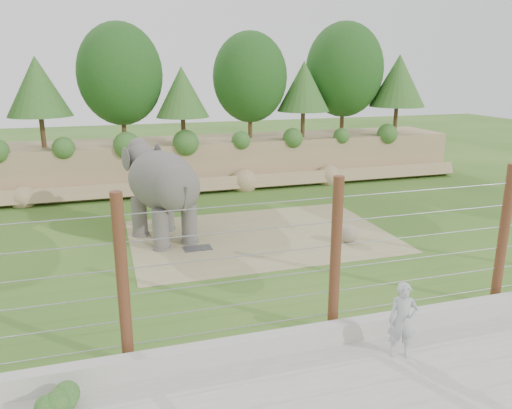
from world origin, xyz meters
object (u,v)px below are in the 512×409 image
object	(u,v)px
stone_ball	(349,234)
zookeeper	(403,320)
elephant	(163,194)
barrier_fence	(335,257)

from	to	relation	value
stone_ball	zookeeper	bearing A→B (deg)	-108.56
elephant	stone_ball	xyz separation A→B (m)	(6.59, -2.49, -1.43)
stone_ball	elephant	bearing A→B (deg)	159.32
elephant	barrier_fence	distance (m)	8.83
barrier_fence	zookeeper	bearing A→B (deg)	-56.13
barrier_fence	zookeeper	world-z (taller)	barrier_fence
barrier_fence	elephant	bearing A→B (deg)	110.94
elephant	zookeeper	xyz separation A→B (m)	(4.16, -9.74, -0.90)
elephant	stone_ball	size ratio (longest dim) A/B	6.37
elephant	zookeeper	size ratio (longest dim) A/B	2.48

